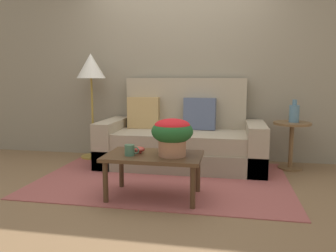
{
  "coord_description": "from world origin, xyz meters",
  "views": [
    {
      "loc": [
        0.73,
        -3.39,
        1.14
      ],
      "look_at": [
        0.05,
        0.17,
        0.61
      ],
      "focal_mm": 35.45,
      "sensor_mm": 36.0,
      "label": 1
    }
  ],
  "objects_px": {
    "snack_bowl": "(139,149)",
    "couch": "(181,140)",
    "coffee_mug": "(130,150)",
    "table_vase": "(294,113)",
    "side_table": "(292,137)",
    "floor_lamp": "(91,73)",
    "potted_plant": "(172,133)",
    "coffee_table": "(154,160)"
  },
  "relations": [
    {
      "from": "coffee_table",
      "to": "table_vase",
      "type": "relative_size",
      "value": 3.24
    },
    {
      "from": "couch",
      "to": "table_vase",
      "type": "height_order",
      "value": "couch"
    },
    {
      "from": "coffee_table",
      "to": "couch",
      "type": "bearing_deg",
      "value": 86.29
    },
    {
      "from": "side_table",
      "to": "coffee_mug",
      "type": "height_order",
      "value": "side_table"
    },
    {
      "from": "snack_bowl",
      "to": "table_vase",
      "type": "xyz_separation_m",
      "value": [
        1.63,
        1.28,
        0.25
      ]
    },
    {
      "from": "coffee_mug",
      "to": "floor_lamp",
      "type": "bearing_deg",
      "value": 124.26
    },
    {
      "from": "floor_lamp",
      "to": "table_vase",
      "type": "bearing_deg",
      "value": -1.99
    },
    {
      "from": "couch",
      "to": "side_table",
      "type": "relative_size",
      "value": 3.5
    },
    {
      "from": "side_table",
      "to": "couch",
      "type": "bearing_deg",
      "value": -177.29
    },
    {
      "from": "coffee_table",
      "to": "floor_lamp",
      "type": "bearing_deg",
      "value": 130.98
    },
    {
      "from": "coffee_table",
      "to": "snack_bowl",
      "type": "relative_size",
      "value": 7.91
    },
    {
      "from": "floor_lamp",
      "to": "table_vase",
      "type": "xyz_separation_m",
      "value": [
        2.69,
        -0.09,
        -0.5
      ]
    },
    {
      "from": "side_table",
      "to": "potted_plant",
      "type": "relative_size",
      "value": 1.55
    },
    {
      "from": "snack_bowl",
      "to": "table_vase",
      "type": "distance_m",
      "value": 2.08
    },
    {
      "from": "side_table",
      "to": "table_vase",
      "type": "xyz_separation_m",
      "value": [
        0.02,
        0.01,
        0.3
      ]
    },
    {
      "from": "side_table",
      "to": "coffee_mug",
      "type": "bearing_deg",
      "value": -140.1
    },
    {
      "from": "couch",
      "to": "snack_bowl",
      "type": "distance_m",
      "value": 1.23
    },
    {
      "from": "coffee_mug",
      "to": "table_vase",
      "type": "height_order",
      "value": "table_vase"
    },
    {
      "from": "side_table",
      "to": "snack_bowl",
      "type": "distance_m",
      "value": 2.05
    },
    {
      "from": "coffee_table",
      "to": "side_table",
      "type": "relative_size",
      "value": 1.52
    },
    {
      "from": "couch",
      "to": "coffee_table",
      "type": "relative_size",
      "value": 2.3
    },
    {
      "from": "floor_lamp",
      "to": "side_table",
      "type": "bearing_deg",
      "value": -2.13
    },
    {
      "from": "side_table",
      "to": "table_vase",
      "type": "distance_m",
      "value": 0.3
    },
    {
      "from": "potted_plant",
      "to": "snack_bowl",
      "type": "bearing_deg",
      "value": 171.19
    },
    {
      "from": "coffee_table",
      "to": "potted_plant",
      "type": "bearing_deg",
      "value": -5.35
    },
    {
      "from": "side_table",
      "to": "table_vase",
      "type": "height_order",
      "value": "table_vase"
    },
    {
      "from": "side_table",
      "to": "snack_bowl",
      "type": "height_order",
      "value": "side_table"
    },
    {
      "from": "coffee_mug",
      "to": "table_vase",
      "type": "xyz_separation_m",
      "value": [
        1.68,
        1.4,
        0.24
      ]
    },
    {
      "from": "coffee_table",
      "to": "snack_bowl",
      "type": "height_order",
      "value": "snack_bowl"
    },
    {
      "from": "coffee_table",
      "to": "coffee_mug",
      "type": "height_order",
      "value": "coffee_mug"
    },
    {
      "from": "coffee_table",
      "to": "floor_lamp",
      "type": "xyz_separation_m",
      "value": [
        -1.22,
        1.4,
        0.84
      ]
    },
    {
      "from": "couch",
      "to": "potted_plant",
      "type": "xyz_separation_m",
      "value": [
        0.1,
        -1.26,
        0.3
      ]
    },
    {
      "from": "table_vase",
      "to": "coffee_table",
      "type": "bearing_deg",
      "value": -138.36
    },
    {
      "from": "coffee_mug",
      "to": "table_vase",
      "type": "bearing_deg",
      "value": 39.74
    },
    {
      "from": "floor_lamp",
      "to": "potted_plant",
      "type": "distance_m",
      "value": 2.08
    },
    {
      "from": "side_table",
      "to": "coffee_table",
      "type": "bearing_deg",
      "value": -138.16
    },
    {
      "from": "coffee_table",
      "to": "side_table",
      "type": "bearing_deg",
      "value": 41.84
    },
    {
      "from": "couch",
      "to": "table_vase",
      "type": "distance_m",
      "value": 1.45
    },
    {
      "from": "snack_bowl",
      "to": "couch",
      "type": "bearing_deg",
      "value": 79.05
    },
    {
      "from": "couch",
      "to": "snack_bowl",
      "type": "bearing_deg",
      "value": -100.95
    },
    {
      "from": "floor_lamp",
      "to": "snack_bowl",
      "type": "distance_m",
      "value": 1.89
    },
    {
      "from": "couch",
      "to": "coffee_mug",
      "type": "distance_m",
      "value": 1.36
    }
  ]
}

